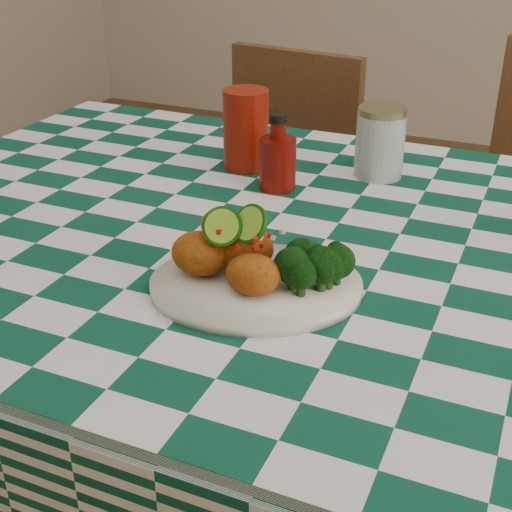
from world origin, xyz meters
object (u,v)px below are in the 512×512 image
at_px(dining_table, 316,431).
at_px(red_tumbler, 246,129).
at_px(mason_jar, 380,142).
at_px(wooden_chair_left, 262,219).
at_px(plate, 256,286).
at_px(fried_chicken_pile, 241,245).
at_px(ketchup_bottle, 278,152).

xyz_separation_m(dining_table, red_tumbler, (-0.25, 0.24, 0.47)).
xyz_separation_m(mason_jar, wooden_chair_left, (-0.42, 0.42, -0.41)).
height_order(plate, red_tumbler, red_tumbler).
relative_size(mason_jar, wooden_chair_left, 0.15).
xyz_separation_m(red_tumbler, mason_jar, (0.25, 0.06, -0.01)).
bearing_deg(dining_table, fried_chicken_pile, -106.53).
bearing_deg(mason_jar, red_tumbler, -166.97).
bearing_deg(fried_chicken_pile, plate, 0.00).
bearing_deg(fried_chicken_pile, mason_jar, 83.15).
relative_size(plate, mason_jar, 2.19).
bearing_deg(wooden_chair_left, dining_table, -52.30).
height_order(plate, ketchup_bottle, ketchup_bottle).
relative_size(ketchup_bottle, wooden_chair_left, 0.16).
bearing_deg(dining_table, plate, -100.56).
bearing_deg(wooden_chair_left, plate, -59.70).
distance_m(red_tumbler, mason_jar, 0.26).
distance_m(red_tumbler, wooden_chair_left, 0.66).
distance_m(dining_table, wooden_chair_left, 0.84).
xyz_separation_m(ketchup_bottle, wooden_chair_left, (-0.27, 0.56, -0.42)).
bearing_deg(red_tumbler, wooden_chair_left, 109.39).
height_order(plate, wooden_chair_left, wooden_chair_left).
relative_size(plate, red_tumbler, 1.89).
xyz_separation_m(plate, red_tumbler, (-0.21, 0.44, 0.07)).
bearing_deg(wooden_chair_left, red_tumbler, -62.87).
relative_size(ketchup_bottle, mason_jar, 1.06).
relative_size(dining_table, fried_chicken_pile, 10.68).
distance_m(dining_table, red_tumbler, 0.58).
relative_size(dining_table, wooden_chair_left, 1.89).
xyz_separation_m(fried_chicken_pile, mason_jar, (0.06, 0.49, -0.00)).
bearing_deg(plate, dining_table, 79.44).
bearing_deg(red_tumbler, mason_jar, 13.03).
relative_size(plate, wooden_chair_left, 0.33).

